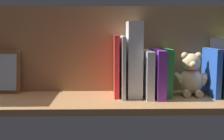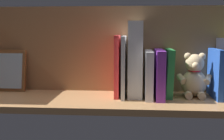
% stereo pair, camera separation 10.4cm
% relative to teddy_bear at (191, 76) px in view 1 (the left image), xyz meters
% --- Properties ---
extents(ground_plane, '(1.13, 0.31, 0.02)m').
position_rel_teddy_bear_xyz_m(ground_plane, '(0.30, 0.05, -0.08)').
color(ground_plane, '#A87A4C').
extents(shelf_back_panel, '(1.13, 0.02, 0.34)m').
position_rel_teddy_bear_xyz_m(shelf_back_panel, '(0.30, -0.09, 0.10)').
color(shelf_back_panel, olive).
rests_on(shelf_back_panel, ground_plane).
extents(book_3, '(0.02, 0.18, 0.21)m').
position_rel_teddy_bear_xyz_m(book_3, '(-0.10, 0.02, 0.04)').
color(book_3, black).
rests_on(book_3, ground_plane).
extents(book_4, '(0.02, 0.16, 0.18)m').
position_rel_teddy_bear_xyz_m(book_4, '(-0.07, 0.01, 0.02)').
color(book_4, blue).
rests_on(book_4, ground_plane).
extents(teddy_bear, '(0.13, 0.11, 0.16)m').
position_rel_teddy_bear_xyz_m(teddy_bear, '(0.00, 0.00, 0.00)').
color(teddy_bear, '#D1B284').
rests_on(teddy_bear, ground_plane).
extents(book_5, '(0.03, 0.14, 0.17)m').
position_rel_teddy_bear_xyz_m(book_5, '(0.09, -0.01, 0.02)').
color(book_5, green).
rests_on(book_5, ground_plane).
extents(book_6, '(0.03, 0.19, 0.17)m').
position_rel_teddy_bear_xyz_m(book_6, '(0.13, 0.02, 0.02)').
color(book_6, purple).
rests_on(book_6, ground_plane).
extents(book_7, '(0.03, 0.18, 0.17)m').
position_rel_teddy_bear_xyz_m(book_7, '(0.17, 0.02, 0.01)').
color(book_7, silver).
rests_on(book_7, ground_plane).
extents(dictionary_thick_white, '(0.05, 0.15, 0.27)m').
position_rel_teddy_bear_xyz_m(dictionary_thick_white, '(0.21, 0.00, 0.07)').
color(dictionary_thick_white, silver).
rests_on(dictionary_thick_white, ground_plane).
extents(book_8, '(0.01, 0.17, 0.22)m').
position_rel_teddy_bear_xyz_m(book_8, '(0.26, 0.01, 0.04)').
color(book_8, silver).
rests_on(book_8, ground_plane).
extents(book_9, '(0.02, 0.15, 0.22)m').
position_rel_teddy_bear_xyz_m(book_9, '(0.28, -0.00, 0.04)').
color(book_9, red).
rests_on(book_9, ground_plane).
extents(picture_frame_leaning, '(0.13, 0.04, 0.17)m').
position_rel_teddy_bear_xyz_m(picture_frame_leaning, '(0.72, -0.05, 0.01)').
color(picture_frame_leaning, brown).
rests_on(picture_frame_leaning, ground_plane).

